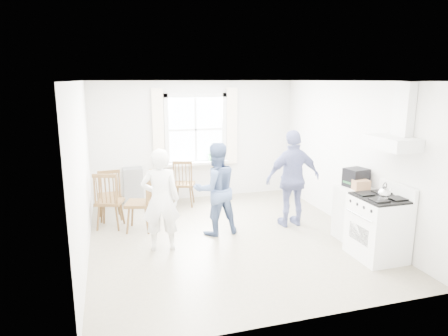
# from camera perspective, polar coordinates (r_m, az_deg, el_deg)

# --- Properties ---
(room_shell) EXTENTS (4.62, 5.12, 2.64)m
(room_shell) POSITION_cam_1_polar(r_m,az_deg,el_deg) (6.48, 0.67, 0.76)
(room_shell) COLOR gray
(room_shell) RESTS_ON ground
(window_assembly) EXTENTS (1.88, 0.24, 1.70)m
(window_assembly) POSITION_cam_1_polar(r_m,az_deg,el_deg) (8.79, -4.03, 4.92)
(window_assembly) COLOR white
(window_assembly) RESTS_ON room_shell
(range_hood) EXTENTS (0.45, 0.76, 0.94)m
(range_hood) POSITION_cam_1_polar(r_m,az_deg,el_deg) (6.18, 23.37, 4.81)
(range_hood) COLOR silver
(range_hood) RESTS_ON room_shell
(shelf_unit) EXTENTS (0.40, 0.30, 0.80)m
(shelf_unit) POSITION_cam_1_polar(r_m,az_deg,el_deg) (8.70, -12.80, -2.59)
(shelf_unit) COLOR gray
(shelf_unit) RESTS_ON ground
(gas_stove) EXTENTS (0.68, 0.76, 1.12)m
(gas_stove) POSITION_cam_1_polar(r_m,az_deg,el_deg) (6.41, 21.15, -7.84)
(gas_stove) COLOR white
(gas_stove) RESTS_ON ground
(kettle) EXTENTS (0.18, 0.18, 0.25)m
(kettle) POSITION_cam_1_polar(r_m,az_deg,el_deg) (6.12, 21.91, -3.42)
(kettle) COLOR silver
(kettle) RESTS_ON gas_stove
(low_cabinet) EXTENTS (0.50, 0.55, 0.90)m
(low_cabinet) POSITION_cam_1_polar(r_m,az_deg,el_deg) (6.99, 18.11, -6.23)
(low_cabinet) COLOR silver
(low_cabinet) RESTS_ON ground
(stereo_stack) EXTENTS (0.38, 0.36, 0.30)m
(stereo_stack) POSITION_cam_1_polar(r_m,az_deg,el_deg) (6.89, 18.35, -1.30)
(stereo_stack) COLOR black
(stereo_stack) RESTS_ON low_cabinet
(cardboard_box) EXTENTS (0.27, 0.20, 0.16)m
(cardboard_box) POSITION_cam_1_polar(r_m,az_deg,el_deg) (6.72, 18.98, -2.30)
(cardboard_box) COLOR #986D49
(cardboard_box) RESTS_ON low_cabinet
(windsor_chair_a) EXTENTS (0.46, 0.45, 1.00)m
(windsor_chair_a) POSITION_cam_1_polar(r_m,az_deg,el_deg) (7.78, -16.05, -2.95)
(windsor_chair_a) COLOR #4B3218
(windsor_chair_a) RESTS_ON ground
(windsor_chair_b) EXTENTS (0.55, 0.55, 1.05)m
(windsor_chair_b) POSITION_cam_1_polar(r_m,az_deg,el_deg) (7.31, -16.36, -3.73)
(windsor_chair_b) COLOR #4B3218
(windsor_chair_b) RESTS_ON ground
(windsor_chair_c) EXTENTS (0.55, 0.56, 1.07)m
(windsor_chair_c) POSITION_cam_1_polar(r_m,az_deg,el_deg) (7.13, -11.23, -3.72)
(windsor_chair_c) COLOR #4B3218
(windsor_chair_c) RESTS_ON ground
(person_left) EXTENTS (0.67, 0.67, 1.62)m
(person_left) POSITION_cam_1_polar(r_m,az_deg,el_deg) (6.24, -9.04, -4.54)
(person_left) COLOR white
(person_left) RESTS_ON ground
(person_mid) EXTENTS (0.86, 0.86, 1.60)m
(person_mid) POSITION_cam_1_polar(r_m,az_deg,el_deg) (6.80, -1.19, -3.02)
(person_mid) COLOR #485C85
(person_mid) RESTS_ON ground
(person_right) EXTENTS (1.05, 1.05, 1.76)m
(person_right) POSITION_cam_1_polar(r_m,az_deg,el_deg) (7.28, 9.83, -1.52)
(person_right) COLOR navy
(person_right) RESTS_ON ground
(potted_plant) EXTENTS (0.21, 0.21, 0.34)m
(potted_plant) POSITION_cam_1_polar(r_m,az_deg,el_deg) (8.85, -1.77, 2.11)
(potted_plant) COLOR #377C41
(potted_plant) RESTS_ON window_assembly
(windsor_chair_d) EXTENTS (0.53, 0.53, 1.01)m
(windsor_chair_d) POSITION_cam_1_polar(r_m,az_deg,el_deg) (8.34, -5.87, -1.48)
(windsor_chair_d) COLOR #4B3218
(windsor_chair_d) RESTS_ON ground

